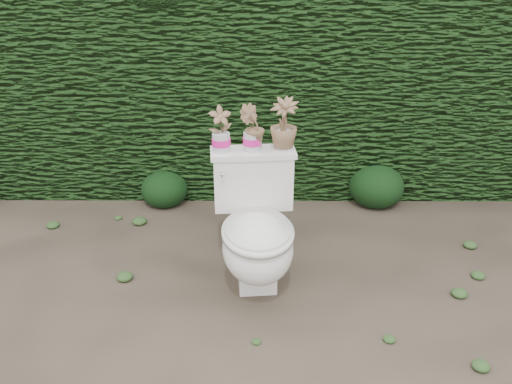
{
  "coord_description": "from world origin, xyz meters",
  "views": [
    {
      "loc": [
        -0.05,
        -2.73,
        1.95
      ],
      "look_at": [
        -0.06,
        0.14,
        0.55
      ],
      "focal_mm": 38.0,
      "sensor_mm": 36.0,
      "label": 1
    }
  ],
  "objects_px": {
    "potted_plant_left": "(221,130)",
    "potted_plant_right": "(284,125)",
    "toilet": "(257,233)",
    "potted_plant_center": "(252,129)"
  },
  "relations": [
    {
      "from": "potted_plant_right",
      "to": "toilet",
      "type": "bearing_deg",
      "value": -103.07
    },
    {
      "from": "potted_plant_right",
      "to": "potted_plant_center",
      "type": "bearing_deg",
      "value": -156.36
    },
    {
      "from": "toilet",
      "to": "potted_plant_center",
      "type": "distance_m",
      "value": 0.6
    },
    {
      "from": "toilet",
      "to": "potted_plant_center",
      "type": "height_order",
      "value": "potted_plant_center"
    },
    {
      "from": "toilet",
      "to": "potted_plant_right",
      "type": "distance_m",
      "value": 0.64
    },
    {
      "from": "potted_plant_center",
      "to": "potted_plant_right",
      "type": "xyz_separation_m",
      "value": [
        0.18,
        0.02,
        0.02
      ]
    },
    {
      "from": "potted_plant_left",
      "to": "potted_plant_right",
      "type": "distance_m",
      "value": 0.36
    },
    {
      "from": "toilet",
      "to": "potted_plant_left",
      "type": "distance_m",
      "value": 0.63
    },
    {
      "from": "potted_plant_left",
      "to": "potted_plant_center",
      "type": "bearing_deg",
      "value": -13.59
    },
    {
      "from": "toilet",
      "to": "potted_plant_left",
      "type": "xyz_separation_m",
      "value": [
        -0.21,
        0.22,
        0.55
      ]
    }
  ]
}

